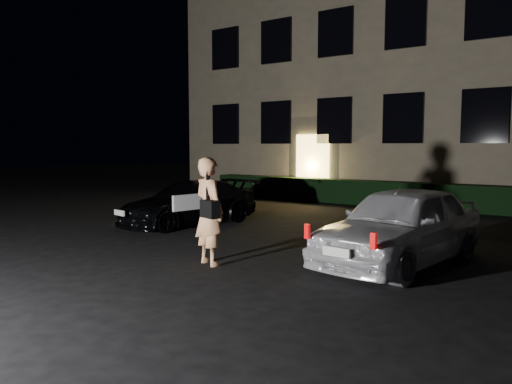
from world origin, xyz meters
The scene contains 6 objects.
ground centered at (0.00, 0.00, 0.00)m, with size 80.00×80.00×0.00m, color black.
building centered at (0.00, 14.99, 6.00)m, with size 20.00×8.11×12.00m.
hedge centered at (0.00, 10.50, 0.42)m, with size 15.00×0.70×0.85m, color black.
sedan centered at (-3.07, 3.59, 0.57)m, with size 2.22×4.15×1.14m.
hatch centered at (2.99, 2.48, 0.69)m, with size 2.14×4.21×1.37m.
man centered at (0.30, 0.51, 0.94)m, with size 0.78×0.65×1.87m.
Camera 1 is at (5.93, -5.96, 2.05)m, focal length 35.00 mm.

